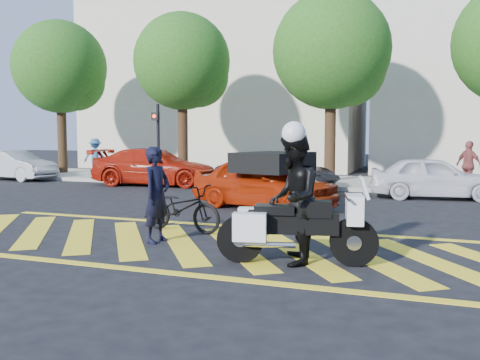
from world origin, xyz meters
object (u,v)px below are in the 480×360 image
(parked_left, at_px, (155,167))
(bicycle, at_px, (182,208))
(officer_bike, at_px, (157,195))
(police_motorcycle, at_px, (294,226))
(parked_mid_left, at_px, (278,173))
(parked_far_left, at_px, (15,165))
(officer_moto, at_px, (293,199))
(parked_mid_right, at_px, (434,177))
(red_convertible, at_px, (264,183))

(parked_left, bearing_deg, bicycle, -154.17)
(officer_bike, relative_size, police_motorcycle, 0.72)
(bicycle, bearing_deg, police_motorcycle, -113.55)
(parked_left, distance_m, parked_mid_left, 4.97)
(parked_left, bearing_deg, parked_mid_left, -96.81)
(police_motorcycle, distance_m, parked_mid_left, 10.45)
(parked_left, bearing_deg, officer_bike, -157.10)
(parked_left, bearing_deg, police_motorcycle, -147.94)
(officer_bike, distance_m, police_motorcycle, 2.84)
(bicycle, height_order, parked_far_left, parked_far_left)
(officer_moto, height_order, parked_mid_right, officer_moto)
(police_motorcycle, height_order, parked_mid_right, parked_mid_right)
(parked_mid_left, bearing_deg, parked_left, 97.19)
(parked_mid_left, distance_m, parked_mid_right, 5.25)
(parked_mid_left, bearing_deg, police_motorcycle, -155.69)
(police_motorcycle, xyz_separation_m, parked_mid_left, (-3.08, 9.99, 0.03))
(officer_bike, height_order, officer_moto, officer_moto)
(officer_bike, xyz_separation_m, parked_mid_left, (-0.33, 9.30, -0.26))
(police_motorcycle, bearing_deg, parked_mid_left, 95.07)
(officer_bike, relative_size, parked_left, 0.35)
(parked_far_left, bearing_deg, officer_bike, -120.94)
(officer_moto, distance_m, parked_mid_left, 10.44)
(parked_far_left, bearing_deg, officer_moto, -117.42)
(officer_bike, xyz_separation_m, parked_far_left, (-12.27, 9.30, -0.23))
(officer_moto, bearing_deg, bicycle, -134.55)
(bicycle, relative_size, red_convertible, 0.46)
(parked_far_left, bearing_deg, police_motorcycle, -117.42)
(bicycle, distance_m, parked_left, 9.76)
(parked_left, bearing_deg, parked_mid_right, -100.91)
(officer_moto, distance_m, red_convertible, 5.87)
(parked_left, height_order, parked_mid_left, parked_left)
(bicycle, bearing_deg, officer_moto, -113.59)
(police_motorcycle, relative_size, parked_mid_right, 0.63)
(officer_bike, bearing_deg, red_convertible, -0.00)
(parked_left, relative_size, parked_mid_right, 1.28)
(bicycle, bearing_deg, parked_left, 41.55)
(officer_bike, height_order, parked_mid_left, officer_bike)
(officer_moto, bearing_deg, police_motorcycle, 52.48)
(police_motorcycle, distance_m, parked_far_left, 18.03)
(officer_bike, bearing_deg, parked_mid_left, 8.81)
(police_motorcycle, bearing_deg, bicycle, 135.49)
(officer_bike, height_order, parked_left, officer_bike)
(parked_far_left, height_order, parked_left, parked_left)
(police_motorcycle, relative_size, parked_far_left, 0.62)
(red_convertible, height_order, parked_left, parked_left)
(parked_far_left, bearing_deg, parked_left, -83.78)
(parked_far_left, distance_m, parked_mid_left, 11.93)
(parked_far_left, xyz_separation_m, parked_mid_left, (11.93, 0.00, -0.03))
(bicycle, xyz_separation_m, police_motorcycle, (2.79, -1.77, 0.10))
(parked_far_left, bearing_deg, bicycle, -117.68)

